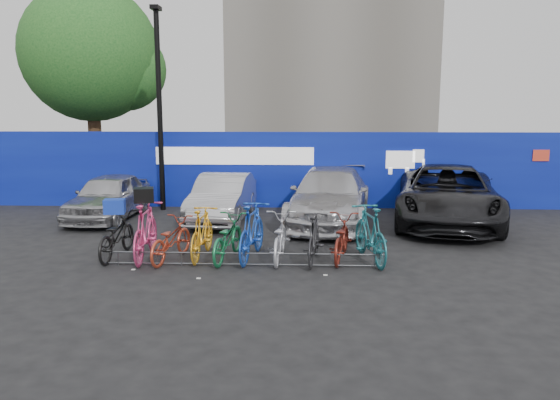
# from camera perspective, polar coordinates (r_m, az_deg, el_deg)

# --- Properties ---
(ground) EXTENTS (100.00, 100.00, 0.00)m
(ground) POSITION_cam_1_polar(r_m,az_deg,el_deg) (11.71, -3.35, -6.12)
(ground) COLOR black
(ground) RESTS_ON ground
(hoarding) EXTENTS (22.00, 0.18, 2.40)m
(hoarding) POSITION_cam_1_polar(r_m,az_deg,el_deg) (17.35, -1.41, 3.19)
(hoarding) COLOR navy
(hoarding) RESTS_ON ground
(tree) EXTENTS (5.40, 5.20, 7.80)m
(tree) POSITION_cam_1_polar(r_m,az_deg,el_deg) (22.76, -18.59, 14.02)
(tree) COLOR #382314
(tree) RESTS_ON ground
(lamppost) EXTENTS (0.25, 0.50, 6.11)m
(lamppost) POSITION_cam_1_polar(r_m,az_deg,el_deg) (17.16, -12.49, 9.80)
(lamppost) COLOR black
(lamppost) RESTS_ON ground
(bike_rack) EXTENTS (5.60, 0.03, 0.30)m
(bike_rack) POSITION_cam_1_polar(r_m,az_deg,el_deg) (11.09, -3.66, -6.16)
(bike_rack) COLOR #595B60
(bike_rack) RESTS_ON ground
(car_0) EXTENTS (1.71, 3.90, 1.31)m
(car_0) POSITION_cam_1_polar(r_m,az_deg,el_deg) (16.33, -17.46, 0.36)
(car_0) COLOR #A5A5A9
(car_0) RESTS_ON ground
(car_1) EXTENTS (1.60, 4.01, 1.30)m
(car_1) POSITION_cam_1_polar(r_m,az_deg,el_deg) (15.43, -6.02, 0.22)
(car_1) COLOR #A8A8AD
(car_1) RESTS_ON ground
(car_2) EXTENTS (2.77, 5.35, 1.48)m
(car_2) POSITION_cam_1_polar(r_m,az_deg,el_deg) (15.18, 5.24, 0.42)
(car_2) COLOR #BABABF
(car_2) RESTS_ON ground
(car_3) EXTENTS (3.77, 6.15, 1.59)m
(car_3) POSITION_cam_1_polar(r_m,az_deg,el_deg) (15.63, 17.09, 0.50)
(car_3) COLOR black
(car_3) RESTS_ON ground
(bike_0) EXTENTS (0.74, 1.86, 0.96)m
(bike_0) POSITION_cam_1_polar(r_m,az_deg,el_deg) (12.16, -16.75, -3.57)
(bike_0) COLOR black
(bike_0) RESTS_ON ground
(bike_1) EXTENTS (0.69, 2.08, 1.23)m
(bike_1) POSITION_cam_1_polar(r_m,az_deg,el_deg) (11.84, -13.88, -3.14)
(bike_1) COLOR #DD3A78
(bike_1) RESTS_ON ground
(bike_2) EXTENTS (0.99, 1.80, 0.90)m
(bike_2) POSITION_cam_1_polar(r_m,az_deg,el_deg) (11.67, -11.36, -4.07)
(bike_2) COLOR #AD3922
(bike_2) RESTS_ON ground
(bike_3) EXTENTS (0.63, 1.85, 1.10)m
(bike_3) POSITION_cam_1_polar(r_m,az_deg,el_deg) (11.70, -8.15, -3.44)
(bike_3) COLOR orange
(bike_3) RESTS_ON ground
(bike_4) EXTENTS (0.95, 1.87, 0.94)m
(bike_4) POSITION_cam_1_polar(r_m,az_deg,el_deg) (11.54, -5.53, -3.98)
(bike_4) COLOR #17723F
(bike_4) RESTS_ON ground
(bike_5) EXTENTS (0.87, 2.08, 1.21)m
(bike_5) POSITION_cam_1_polar(r_m,az_deg,el_deg) (11.50, -2.97, -3.29)
(bike_5) COLOR #1945B7
(bike_5) RESTS_ON ground
(bike_6) EXTENTS (0.74, 1.87, 0.96)m
(bike_6) POSITION_cam_1_polar(r_m,az_deg,el_deg) (11.47, -0.10, -3.96)
(bike_6) COLOR #B2B3BA
(bike_6) RESTS_ON ground
(bike_7) EXTENTS (0.70, 1.76, 1.03)m
(bike_7) POSITION_cam_1_polar(r_m,az_deg,el_deg) (11.30, 3.57, -4.00)
(bike_7) COLOR #252528
(bike_7) RESTS_ON ground
(bike_8) EXTENTS (0.96, 1.87, 0.94)m
(bike_8) POSITION_cam_1_polar(r_m,az_deg,el_deg) (11.56, 6.39, -3.97)
(bike_8) COLOR maroon
(bike_8) RESTS_ON ground
(bike_9) EXTENTS (0.95, 2.07, 1.20)m
(bike_9) POSITION_cam_1_polar(r_m,az_deg,el_deg) (11.46, 9.41, -3.49)
(bike_9) COLOR #1D6A74
(bike_9) RESTS_ON ground
(cargo_crate) EXTENTS (0.47, 0.39, 0.30)m
(cargo_crate) POSITION_cam_1_polar(r_m,az_deg,el_deg) (12.04, -16.90, -0.64)
(cargo_crate) COLOR #1431AD
(cargo_crate) RESTS_ON bike_0
(cargo_topcase) EXTENTS (0.48, 0.45, 0.30)m
(cargo_topcase) POSITION_cam_1_polar(r_m,az_deg,el_deg) (11.69, -14.03, 0.51)
(cargo_topcase) COLOR black
(cargo_topcase) RESTS_ON bike_1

